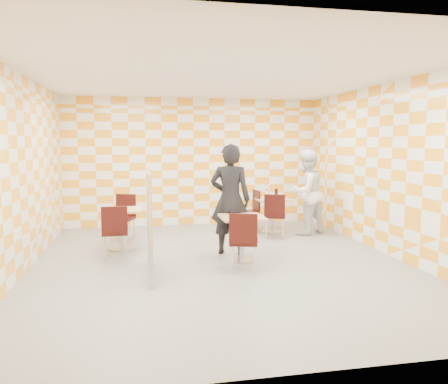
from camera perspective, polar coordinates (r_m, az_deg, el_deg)
name	(u,v)px	position (r m, az deg, el deg)	size (l,w,h in m)	color
room_shell	(215,170)	(7.49, -1.25, 2.93)	(7.00, 7.00, 7.00)	gray
main_table	(242,231)	(7.28, 2.38, -5.05)	(0.70, 0.70, 0.75)	tan
second_table	(272,209)	(9.64, 6.29, -2.24)	(0.70, 0.70, 0.75)	tan
empty_table	(122,222)	(8.26, -13.22, -3.83)	(0.70, 0.70, 0.75)	tan
chair_main_front	(244,238)	(6.58, 2.57, -5.97)	(0.52, 0.53, 0.92)	black
chair_second_front	(275,212)	(8.98, 6.66, -2.66)	(0.55, 0.55, 0.92)	black
chair_second_side	(252,207)	(9.62, 3.64, -2.02)	(0.46, 0.45, 0.92)	black
chair_empty_near	(115,228)	(7.51, -14.07, -4.61)	(0.43, 0.44, 0.92)	black
chair_empty_far	(124,213)	(9.02, -12.91, -2.74)	(0.54, 0.55, 0.92)	black
partition	(150,223)	(6.52, -9.68, -3.97)	(0.08, 1.38, 1.55)	white
man_dark	(230,199)	(7.65, 0.82, -0.97)	(0.71, 0.46, 1.94)	black
man_white	(306,192)	(9.49, 10.68, -0.05)	(0.88, 0.68, 1.81)	white
pizza_on_foil	(242,215)	(7.21, 2.42, -3.06)	(0.40, 0.40, 0.04)	silver
sport_bottle	(267,194)	(9.62, 5.61, -0.27)	(0.06, 0.06, 0.20)	white
soda_bottle	(276,193)	(9.68, 6.84, -0.16)	(0.07, 0.07, 0.23)	black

